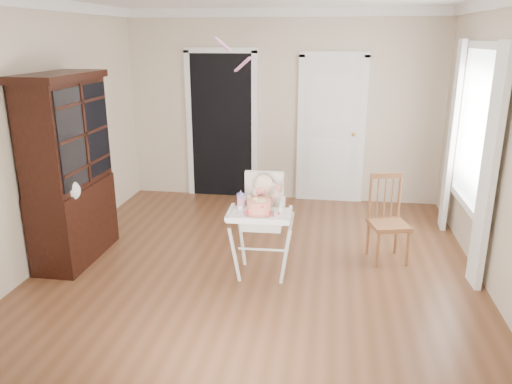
# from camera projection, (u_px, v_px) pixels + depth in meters

# --- Properties ---
(floor) EXTENTS (5.00, 5.00, 0.00)m
(floor) POSITION_uv_depth(u_px,v_px,m) (257.00, 270.00, 5.19)
(floor) COLOR brown
(floor) RESTS_ON ground
(wall_back) EXTENTS (4.50, 0.00, 4.50)m
(wall_back) POSITION_uv_depth(u_px,v_px,m) (283.00, 108.00, 7.15)
(wall_back) COLOR beige
(wall_back) RESTS_ON floor
(wall_left) EXTENTS (0.00, 5.00, 5.00)m
(wall_left) POSITION_uv_depth(u_px,v_px,m) (40.00, 136.00, 5.12)
(wall_left) COLOR beige
(wall_left) RESTS_ON floor
(wall_right) EXTENTS (0.00, 5.00, 5.00)m
(wall_right) POSITION_uv_depth(u_px,v_px,m) (505.00, 150.00, 4.47)
(wall_right) COLOR beige
(wall_right) RESTS_ON floor
(doorway) EXTENTS (1.06, 0.05, 2.22)m
(doorway) POSITION_uv_depth(u_px,v_px,m) (222.00, 123.00, 7.34)
(doorway) COLOR black
(doorway) RESTS_ON wall_back
(closet_door) EXTENTS (0.96, 0.09, 2.13)m
(closet_door) POSITION_uv_depth(u_px,v_px,m) (331.00, 132.00, 7.12)
(closet_door) COLOR white
(closet_door) RESTS_ON wall_back
(window_right) EXTENTS (0.13, 1.84, 2.30)m
(window_right) POSITION_uv_depth(u_px,v_px,m) (472.00, 139.00, 5.25)
(window_right) COLOR white
(window_right) RESTS_ON wall_right
(high_chair) EXTENTS (0.63, 0.77, 1.06)m
(high_chair) POSITION_uv_depth(u_px,v_px,m) (262.00, 213.00, 4.92)
(high_chair) COLOR white
(high_chair) RESTS_ON floor
(baby) EXTENTS (0.31, 0.23, 0.46)m
(baby) POSITION_uv_depth(u_px,v_px,m) (263.00, 198.00, 4.90)
(baby) COLOR beige
(baby) RESTS_ON high_chair
(cake) EXTENTS (0.30, 0.30, 0.14)m
(cake) POSITION_uv_depth(u_px,v_px,m) (259.00, 207.00, 4.65)
(cake) COLOR silver
(cake) RESTS_ON high_chair
(sippy_cup) EXTENTS (0.08, 0.08, 0.19)m
(sippy_cup) POSITION_uv_depth(u_px,v_px,m) (241.00, 201.00, 4.78)
(sippy_cup) COLOR #CC7DA1
(sippy_cup) RESTS_ON high_chair
(china_cabinet) EXTENTS (0.52, 1.17, 1.98)m
(china_cabinet) POSITION_uv_depth(u_px,v_px,m) (69.00, 170.00, 5.21)
(china_cabinet) COLOR black
(china_cabinet) RESTS_ON floor
(dining_chair) EXTENTS (0.46, 0.46, 0.93)m
(dining_chair) POSITION_uv_depth(u_px,v_px,m) (388.00, 221.00, 5.32)
(dining_chair) COLOR brown
(dining_chair) RESTS_ON floor
(streamer) EXTENTS (0.28, 0.43, 0.15)m
(streamer) POSITION_uv_depth(u_px,v_px,m) (223.00, 44.00, 5.35)
(streamer) COLOR pink
(streamer) RESTS_ON ceiling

